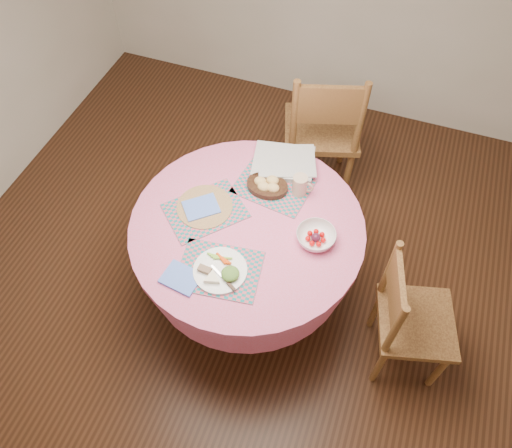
{
  "coord_description": "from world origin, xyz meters",
  "views": [
    {
      "loc": [
        0.56,
        -1.42,
        2.86
      ],
      "look_at": [
        0.05,
        0.0,
        0.78
      ],
      "focal_mm": 35.0,
      "sensor_mm": 36.0,
      "label": 1
    }
  ],
  "objects_px": {
    "latte_mug": "(300,185)",
    "fruit_bowl": "(316,237)",
    "dining_table": "(248,245)",
    "bread_bowl": "(267,185)",
    "dinner_plate": "(221,271)",
    "wicker_trivet": "(205,207)",
    "chair_back": "(322,130)",
    "chair_right": "(408,318)"
  },
  "relations": [
    {
      "from": "chair_back",
      "to": "wicker_trivet",
      "type": "bearing_deg",
      "value": 50.76
    },
    {
      "from": "chair_back",
      "to": "dinner_plate",
      "type": "height_order",
      "value": "chair_back"
    },
    {
      "from": "chair_right",
      "to": "wicker_trivet",
      "type": "bearing_deg",
      "value": 69.57
    },
    {
      "from": "latte_mug",
      "to": "fruit_bowl",
      "type": "bearing_deg",
      "value": -58.39
    },
    {
      "from": "bread_bowl",
      "to": "dinner_plate",
      "type": "bearing_deg",
      "value": -93.49
    },
    {
      "from": "dining_table",
      "to": "latte_mug",
      "type": "distance_m",
      "value": 0.44
    },
    {
      "from": "dining_table",
      "to": "latte_mug",
      "type": "relative_size",
      "value": 10.4
    },
    {
      "from": "bread_bowl",
      "to": "chair_back",
      "type": "bearing_deg",
      "value": 80.6
    },
    {
      "from": "wicker_trivet",
      "to": "dinner_plate",
      "type": "distance_m",
      "value": 0.42
    },
    {
      "from": "dining_table",
      "to": "bread_bowl",
      "type": "relative_size",
      "value": 5.39
    },
    {
      "from": "wicker_trivet",
      "to": "latte_mug",
      "type": "bearing_deg",
      "value": 31.04
    },
    {
      "from": "chair_right",
      "to": "wicker_trivet",
      "type": "relative_size",
      "value": 2.99
    },
    {
      "from": "wicker_trivet",
      "to": "chair_right",
      "type": "bearing_deg",
      "value": -5.55
    },
    {
      "from": "wicker_trivet",
      "to": "dinner_plate",
      "type": "relative_size",
      "value": 1.13
    },
    {
      "from": "fruit_bowl",
      "to": "bread_bowl",
      "type": "bearing_deg",
      "value": 145.13
    },
    {
      "from": "dining_table",
      "to": "dinner_plate",
      "type": "bearing_deg",
      "value": -92.89
    },
    {
      "from": "dining_table",
      "to": "bread_bowl",
      "type": "xyz_separation_m",
      "value": [
        0.02,
        0.27,
        0.23
      ]
    },
    {
      "from": "chair_back",
      "to": "dinner_plate",
      "type": "relative_size",
      "value": 4.0
    },
    {
      "from": "chair_back",
      "to": "latte_mug",
      "type": "relative_size",
      "value": 8.91
    },
    {
      "from": "dining_table",
      "to": "latte_mug",
      "type": "xyz_separation_m",
      "value": [
        0.19,
        0.3,
        0.26
      ]
    },
    {
      "from": "dinner_plate",
      "to": "bread_bowl",
      "type": "relative_size",
      "value": 1.16
    },
    {
      "from": "chair_right",
      "to": "wicker_trivet",
      "type": "distance_m",
      "value": 1.22
    },
    {
      "from": "dining_table",
      "to": "chair_back",
      "type": "xyz_separation_m",
      "value": [
        0.15,
        1.03,
        -0.0
      ]
    },
    {
      "from": "latte_mug",
      "to": "fruit_bowl",
      "type": "distance_m",
      "value": 0.32
    },
    {
      "from": "dining_table",
      "to": "dinner_plate",
      "type": "xyz_separation_m",
      "value": [
        -0.02,
        -0.32,
        0.22
      ]
    },
    {
      "from": "wicker_trivet",
      "to": "latte_mug",
      "type": "distance_m",
      "value": 0.53
    },
    {
      "from": "dining_table",
      "to": "bread_bowl",
      "type": "distance_m",
      "value": 0.35
    },
    {
      "from": "chair_back",
      "to": "fruit_bowl",
      "type": "height_order",
      "value": "chair_back"
    },
    {
      "from": "chair_back",
      "to": "latte_mug",
      "type": "height_order",
      "value": "chair_back"
    },
    {
      "from": "dining_table",
      "to": "wicker_trivet",
      "type": "height_order",
      "value": "wicker_trivet"
    },
    {
      "from": "chair_right",
      "to": "dinner_plate",
      "type": "bearing_deg",
      "value": 88.91
    },
    {
      "from": "chair_back",
      "to": "dinner_plate",
      "type": "xyz_separation_m",
      "value": [
        -0.16,
        -1.34,
        0.22
      ]
    },
    {
      "from": "latte_mug",
      "to": "wicker_trivet",
      "type": "bearing_deg",
      "value": -148.96
    },
    {
      "from": "chair_back",
      "to": "bread_bowl",
      "type": "xyz_separation_m",
      "value": [
        -0.13,
        -0.76,
        0.23
      ]
    },
    {
      "from": "chair_right",
      "to": "dinner_plate",
      "type": "height_order",
      "value": "chair_right"
    },
    {
      "from": "latte_mug",
      "to": "fruit_bowl",
      "type": "height_order",
      "value": "latte_mug"
    },
    {
      "from": "dining_table",
      "to": "chair_right",
      "type": "xyz_separation_m",
      "value": [
        0.93,
        -0.09,
        -0.09
      ]
    },
    {
      "from": "bread_bowl",
      "to": "fruit_bowl",
      "type": "xyz_separation_m",
      "value": [
        0.34,
        -0.24,
        -0.0
      ]
    },
    {
      "from": "chair_right",
      "to": "chair_back",
      "type": "bearing_deg",
      "value": 20.19
    },
    {
      "from": "fruit_bowl",
      "to": "latte_mug",
      "type": "bearing_deg",
      "value": 121.61
    },
    {
      "from": "dining_table",
      "to": "wicker_trivet",
      "type": "xyz_separation_m",
      "value": [
        -0.25,
        0.03,
        0.2
      ]
    },
    {
      "from": "dining_table",
      "to": "chair_right",
      "type": "distance_m",
      "value": 0.93
    }
  ]
}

